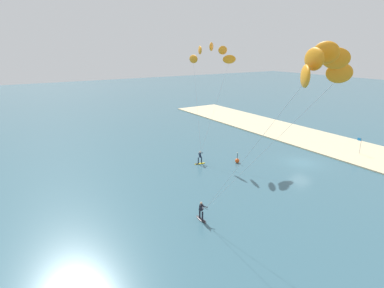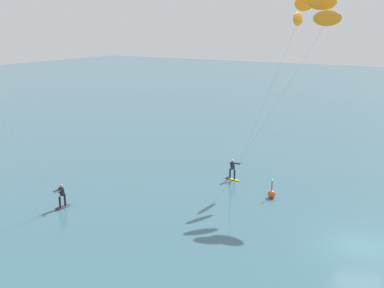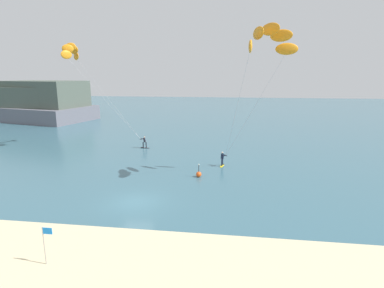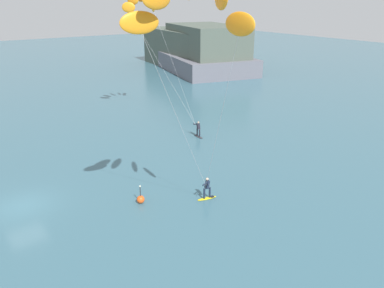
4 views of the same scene
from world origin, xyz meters
name	(u,v)px [view 2 (image 2 of 4)]	position (x,y,z in m)	size (l,w,h in m)	color
ground_plane	(359,245)	(0.00, 0.00, 0.00)	(240.00, 240.00, 0.00)	#386070
kitesurfer_mid_water	(309,14)	(10.60, 6.93, 12.87)	(7.27, 7.90, 14.67)	yellow
marker_buoy	(272,194)	(4.39, 6.99, 0.30)	(0.56, 0.56, 1.38)	#EA5119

